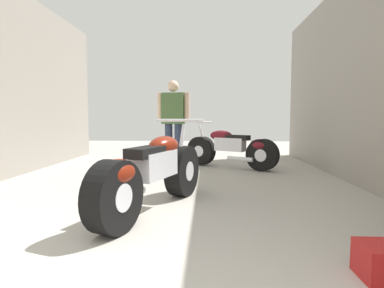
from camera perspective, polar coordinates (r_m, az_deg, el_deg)
ground_plane at (r=4.42m, az=-3.90°, el=-7.70°), size 16.98×16.98×0.00m
garage_partition_right at (r=4.81m, az=29.30°, el=10.92°), size 0.08×7.78×3.04m
motorcycle_maroon_cruiser at (r=3.26m, az=-7.03°, el=-5.23°), size 0.91×1.95×0.93m
motorcycle_black_naked at (r=6.07m, az=7.07°, el=-0.85°), size 1.69×1.13×0.87m
mechanic_in_blue at (r=6.59m, az=-3.32°, el=4.81°), size 0.68×0.30×1.69m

